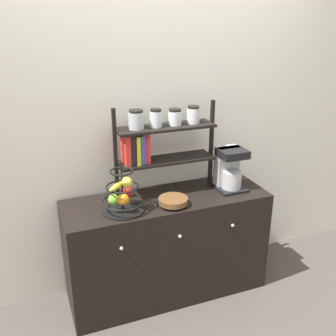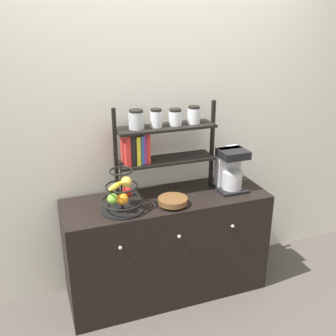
{
  "view_description": "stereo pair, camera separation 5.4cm",
  "coord_description": "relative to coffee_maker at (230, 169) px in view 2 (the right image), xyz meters",
  "views": [
    {
      "loc": [
        -0.89,
        -2.08,
        1.98
      ],
      "look_at": [
        0.01,
        0.24,
        1.01
      ],
      "focal_mm": 42.0,
      "sensor_mm": 36.0,
      "label": 1
    },
    {
      "loc": [
        -0.84,
        -2.1,
        1.98
      ],
      "look_at": [
        0.01,
        0.24,
        1.01
      ],
      "focal_mm": 42.0,
      "sensor_mm": 36.0,
      "label": 2
    }
  ],
  "objects": [
    {
      "name": "ground_plane",
      "position": [
        -0.49,
        -0.24,
        -0.93
      ],
      "size": [
        12.0,
        12.0,
        0.0
      ],
      "primitive_type": "plane",
      "color": "#47423D"
    },
    {
      "name": "wall_back",
      "position": [
        -0.49,
        0.28,
        0.37
      ],
      "size": [
        7.0,
        0.05,
        2.6
      ],
      "primitive_type": "cube",
      "color": "silver",
      "rests_on": "ground_plane"
    },
    {
      "name": "sideboard",
      "position": [
        -0.49,
        0.0,
        -0.54
      ],
      "size": [
        1.45,
        0.49,
        0.78
      ],
      "color": "black",
      "rests_on": "ground_plane"
    },
    {
      "name": "coffee_maker",
      "position": [
        0.0,
        0.0,
        0.0
      ],
      "size": [
        0.2,
        0.22,
        0.31
      ],
      "color": "black",
      "rests_on": "sideboard"
    },
    {
      "name": "fruit_stand",
      "position": [
        -0.83,
        -0.08,
        -0.04
      ],
      "size": [
        0.28,
        0.28,
        0.34
      ],
      "color": "black",
      "rests_on": "sideboard"
    },
    {
      "name": "wooden_bowl",
      "position": [
        -0.49,
        -0.12,
        -0.12
      ],
      "size": [
        0.2,
        0.2,
        0.05
      ],
      "color": "brown",
      "rests_on": "sideboard"
    },
    {
      "name": "shelf_hutch",
      "position": [
        -0.53,
        0.11,
        0.26
      ],
      "size": [
        0.74,
        0.2,
        0.64
      ],
      "color": "black",
      "rests_on": "sideboard"
    }
  ]
}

